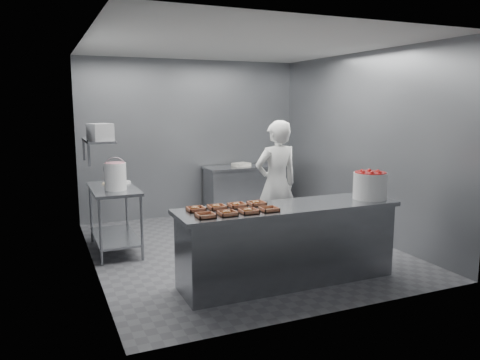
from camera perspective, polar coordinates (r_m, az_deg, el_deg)
name	(u,v)px	position (r m, az deg, el deg)	size (l,w,h in m)	color
floor	(241,248)	(6.72, 0.14, -8.33)	(4.50, 4.50, 0.00)	#4C4C51
ceiling	(241,45)	(6.44, 0.15, 16.12)	(4.50, 4.50, 0.00)	white
wall_back	(192,139)	(8.54, -5.89, 5.01)	(4.00, 0.04, 2.80)	slate
wall_left	(89,157)	(5.93, -17.90, 2.70)	(0.04, 4.50, 2.80)	slate
wall_right	(360,145)	(7.45, 14.44, 4.13)	(0.04, 4.50, 2.80)	slate
service_counter	(288,244)	(5.43, 5.86, -7.72)	(2.60, 0.70, 0.90)	slate
prep_table	(114,209)	(6.69, -15.07, -3.47)	(0.60, 1.20, 0.90)	slate
back_counter	(245,190)	(8.65, 0.61, -1.21)	(1.50, 0.60, 0.90)	slate
wall_shelf	(98,140)	(6.53, -16.90, 4.64)	(0.35, 0.90, 0.03)	slate
tray_0	(205,215)	(4.75, -4.23, -4.33)	(0.19, 0.18, 0.04)	tan
tray_1	(227,213)	(4.83, -1.57, -4.04)	(0.19, 0.18, 0.06)	tan
tray_2	(248,211)	(4.92, 1.03, -3.79)	(0.19, 0.18, 0.06)	tan
tray_3	(269,209)	(5.02, 3.56, -3.56)	(0.19, 0.18, 0.04)	tan
tray_4	(196,209)	(5.04, -5.43, -3.52)	(0.19, 0.18, 0.06)	tan
tray_5	(217,207)	(5.11, -2.86, -3.30)	(0.19, 0.18, 0.06)	tan
tray_6	(237,205)	(5.20, -0.38, -3.07)	(0.19, 0.18, 0.06)	tan
tray_7	(256,203)	(5.30, 2.02, -2.85)	(0.19, 0.18, 0.06)	tan
worker	(276,184)	(6.66, 4.46, -0.51)	(0.66, 0.43, 1.81)	white
strawberry_tub	(370,185)	(5.83, 15.57, -0.54)	(0.40, 0.40, 0.33)	silver
glaze_bucket	(115,176)	(6.41, -14.96, 0.51)	(0.30, 0.29, 0.44)	silver
bucket_lid	(120,182)	(6.95, -14.41, -0.28)	(0.30, 0.30, 0.02)	silver
rag	(107,183)	(6.93, -15.89, -0.40)	(0.13, 0.11, 0.02)	#CCB28C
appliance	(100,132)	(6.26, -16.67, 5.61)	(0.26, 0.29, 0.22)	gray
paper_stack	(241,165)	(8.54, 0.14, 1.90)	(0.30, 0.22, 0.06)	silver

